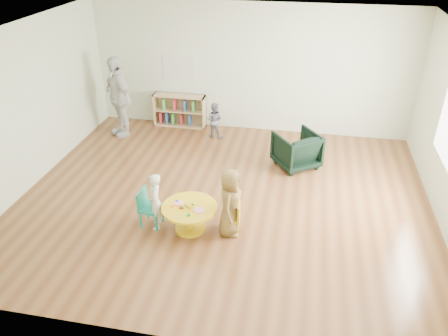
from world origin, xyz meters
name	(u,v)px	position (x,y,z in m)	size (l,w,h in m)	color
room	(225,95)	(0.01, 0.00, 1.89)	(7.10, 7.00, 2.80)	brown
activity_table	(190,214)	(-0.35, -0.97, 0.30)	(0.86, 0.86, 0.47)	yellow
kid_chair_left	(148,207)	(-1.02, -0.96, 0.33)	(0.35, 0.35, 0.61)	#188873
kid_chair_right	(234,217)	(0.32, -0.88, 0.27)	(0.29, 0.29, 0.50)	yellow
bookshelf	(179,110)	(-1.61, 2.86, 0.37)	(1.20, 0.30, 0.75)	tan
alphabet_poster	(179,67)	(-1.60, 2.98, 1.35)	(0.74, 0.01, 0.54)	white
armchair	(296,150)	(1.16, 1.39, 0.35)	(0.75, 0.77, 0.70)	black
child_left	(155,202)	(-0.88, -1.00, 0.47)	(0.34, 0.22, 0.93)	silver
child_right	(230,203)	(0.27, -0.92, 0.55)	(0.54, 0.35, 1.10)	gold
toddler	(214,120)	(-0.68, 2.38, 0.40)	(0.39, 0.30, 0.80)	#161E37
adult_caretaker	(118,97)	(-2.76, 2.14, 0.88)	(1.03, 0.43, 1.77)	silver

